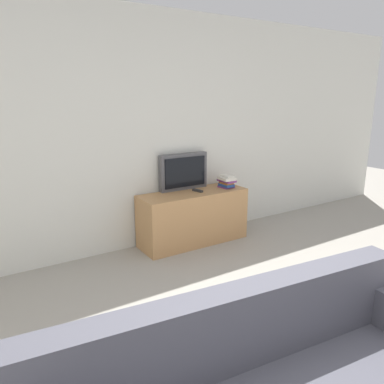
{
  "coord_description": "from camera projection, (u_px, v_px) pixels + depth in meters",
  "views": [
    {
      "loc": [
        -1.5,
        -0.76,
        1.7
      ],
      "look_at": [
        0.44,
        2.28,
        0.76
      ],
      "focal_mm": 35.0,
      "sensor_mm": 36.0,
      "label": 1
    }
  ],
  "objects": [
    {
      "name": "tv_stand",
      "position": [
        193.0,
        217.0,
        4.4
      ],
      "size": [
        1.29,
        0.44,
        0.62
      ],
      "color": "tan",
      "rests_on": "ground_plane"
    },
    {
      "name": "book_stack",
      "position": [
        227.0,
        181.0,
        4.51
      ],
      "size": [
        0.17,
        0.23,
        0.15
      ],
      "color": "#7A3884",
      "rests_on": "tv_stand"
    },
    {
      "name": "television",
      "position": [
        183.0,
        172.0,
        4.4
      ],
      "size": [
        0.61,
        0.09,
        0.43
      ],
      "color": "#4C4C51",
      "rests_on": "tv_stand"
    },
    {
      "name": "remote_on_stand",
      "position": [
        198.0,
        191.0,
        4.33
      ],
      "size": [
        0.07,
        0.15,
        0.02
      ],
      "rotation": [
        0.0,
        0.0,
        0.27
      ],
      "color": "#2D2D2D",
      "rests_on": "tv_stand"
    },
    {
      "name": "wall_back",
      "position": [
        119.0,
        134.0,
        3.97
      ],
      "size": [
        9.0,
        0.06,
        2.6
      ],
      "color": "silver",
      "rests_on": "ground_plane"
    }
  ]
}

